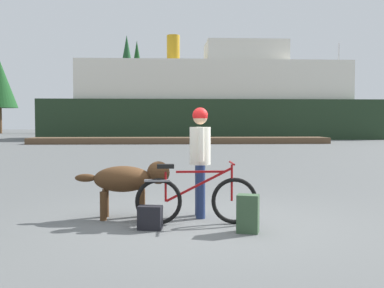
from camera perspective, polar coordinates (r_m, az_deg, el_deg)
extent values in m
plane|color=#595B5B|center=(6.61, 0.58, -9.98)|extent=(160.00, 160.00, 0.00)
torus|color=black|center=(6.60, 5.32, -7.06)|extent=(0.66, 0.06, 0.66)
torus|color=black|center=(6.53, -4.19, -7.16)|extent=(0.66, 0.06, 0.66)
cube|color=maroon|center=(6.48, 1.04, -3.48)|extent=(0.69, 0.03, 0.03)
cube|color=maroon|center=(6.51, 0.86, -5.10)|extent=(0.94, 0.03, 0.49)
cylinder|color=maroon|center=(6.50, -3.31, -5.34)|extent=(0.03, 0.03, 0.42)
cylinder|color=maroon|center=(6.55, 4.98, -4.83)|extent=(0.03, 0.03, 0.52)
cube|color=black|center=(6.46, -3.31, -2.79)|extent=(0.24, 0.10, 0.06)
cylinder|color=maroon|center=(6.52, 4.99, -2.39)|extent=(0.03, 0.44, 0.03)
cube|color=slate|center=(6.48, -4.37, -4.55)|extent=(0.36, 0.14, 0.02)
cylinder|color=navy|center=(7.14, 0.95, -5.71)|extent=(0.14, 0.14, 0.81)
cylinder|color=navy|center=(6.93, 1.08, -5.98)|extent=(0.14, 0.14, 0.81)
cylinder|color=silver|center=(6.96, 1.02, -0.23)|extent=(0.32, 0.32, 0.57)
cylinder|color=silver|center=(7.18, 0.89, 0.13)|extent=(0.09, 0.09, 0.50)
cylinder|color=silver|center=(6.74, 1.15, -0.04)|extent=(0.09, 0.09, 0.50)
sphere|color=tan|center=(6.95, 1.02, 3.35)|extent=(0.22, 0.22, 0.22)
sphere|color=red|center=(6.95, 1.02, 3.60)|extent=(0.24, 0.24, 0.24)
ellipsoid|color=#472D19|center=(6.97, -8.62, -4.33)|extent=(0.87, 0.46, 0.39)
sphere|color=#472D19|center=(6.93, -4.22, -3.58)|extent=(0.34, 0.34, 0.34)
ellipsoid|color=#472D19|center=(7.05, -13.12, -4.13)|extent=(0.32, 0.12, 0.12)
cylinder|color=#472D19|center=(7.13, -6.26, -7.29)|extent=(0.10, 0.10, 0.43)
cylinder|color=#472D19|center=(6.89, -6.38, -7.65)|extent=(0.10, 0.10, 0.43)
cylinder|color=#472D19|center=(7.19, -10.72, -7.24)|extent=(0.10, 0.10, 0.43)
cylinder|color=#472D19|center=(6.94, -11.00, -7.61)|extent=(0.10, 0.10, 0.43)
cube|color=#334C33|center=(6.12, 6.99, -8.62)|extent=(0.33, 0.28, 0.50)
cube|color=black|center=(6.29, -5.25, -9.14)|extent=(0.35, 0.24, 0.32)
cube|color=brown|center=(30.53, -1.52, 0.45)|extent=(19.70, 2.33, 0.40)
cube|color=#1E331E|center=(39.65, 2.54, 3.04)|extent=(28.06, 7.64, 3.23)
cube|color=silver|center=(39.79, 2.55, 7.67)|extent=(22.45, 6.41, 3.20)
cube|color=silver|center=(40.45, 6.59, 11.14)|extent=(6.73, 4.58, 1.80)
cylinder|color=#BF8C19|center=(39.94, -2.35, 11.70)|extent=(1.10, 1.10, 2.40)
ellipsoid|color=silver|center=(44.86, 17.69, 1.40)|extent=(6.10, 1.71, 0.90)
cylinder|color=#B2B2B7|center=(44.98, 17.78, 6.97)|extent=(0.14, 0.14, 7.84)
cylinder|color=#B2B2B7|center=(44.54, 16.62, 3.53)|extent=(2.74, 0.10, 0.10)
cylinder|color=#4C331E|center=(60.57, -22.82, 2.71)|extent=(0.46, 0.46, 3.14)
cylinder|color=#4C331E|center=(55.13, -6.84, 2.65)|extent=(0.41, 0.41, 2.63)
cone|color=#19471E|center=(55.40, -6.87, 8.39)|extent=(2.84, 2.84, 8.45)
cylinder|color=#4C331E|center=(56.13, 10.46, 2.64)|extent=(0.49, 0.49, 2.65)
cone|color=#1E4C28|center=(56.38, 10.51, 8.17)|extent=(2.85, 2.85, 8.23)
cylinder|color=#4C331E|center=(61.70, -8.08, 2.91)|extent=(0.48, 0.48, 3.18)
cone|color=#1E4C28|center=(62.05, -8.12, 8.89)|extent=(3.48, 3.48, 9.74)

